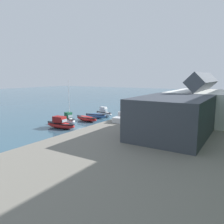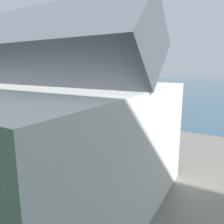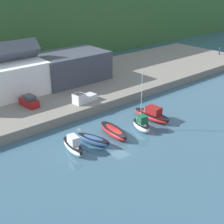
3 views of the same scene
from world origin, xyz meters
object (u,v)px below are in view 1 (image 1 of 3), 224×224
(moored_boat_2, at_px, (87,118))
(pickup_truck_1, at_px, (122,117))
(moored_boat_1, at_px, (96,116))
(pickup_truck_0, at_px, (184,100))
(moored_boat_0, at_px, (104,113))
(moored_boat_4, at_px, (61,124))
(moored_boat_3, at_px, (69,119))
(parked_car_1, at_px, (158,113))
(parked_car_0, at_px, (190,98))

(moored_boat_2, relative_size, pickup_truck_1, 1.44)
(moored_boat_1, bearing_deg, pickup_truck_0, 139.28)
(moored_boat_0, xyz_separation_m, moored_boat_4, (16.76, 0.01, -0.05))
(moored_boat_1, bearing_deg, moored_boat_3, -27.11)
(moored_boat_3, distance_m, parked_car_1, 21.03)
(moored_boat_0, height_order, moored_boat_3, moored_boat_3)
(moored_boat_1, bearing_deg, moored_boat_2, -15.13)
(moored_boat_4, xyz_separation_m, pickup_truck_0, (-48.00, 14.28, 1.54))
(parked_car_0, distance_m, pickup_truck_0, 8.50)
(moored_boat_0, distance_m, moored_boat_1, 3.56)
(moored_boat_0, relative_size, moored_boat_3, 0.54)
(moored_boat_1, relative_size, moored_boat_4, 0.76)
(moored_boat_3, height_order, parked_car_0, moored_boat_3)
(moored_boat_2, distance_m, pickup_truck_1, 11.76)
(moored_boat_0, height_order, parked_car_0, parked_car_0)
(moored_boat_3, height_order, parked_car_1, moored_boat_3)
(parked_car_1, bearing_deg, moored_boat_4, -52.87)
(moored_boat_0, height_order, parked_car_1, parked_car_1)
(parked_car_1, distance_m, pickup_truck_0, 32.70)
(moored_boat_0, relative_size, moored_boat_2, 0.80)
(moored_boat_1, relative_size, pickup_truck_1, 1.18)
(moored_boat_3, relative_size, pickup_truck_1, 2.11)
(moored_boat_1, relative_size, moored_boat_2, 0.82)
(moored_boat_1, height_order, pickup_truck_1, pickup_truck_1)
(moored_boat_1, bearing_deg, moored_boat_0, 158.46)
(parked_car_0, bearing_deg, moored_boat_2, -100.48)
(moored_boat_0, relative_size, pickup_truck_0, 1.15)
(moored_boat_4, relative_size, pickup_truck_0, 1.55)
(moored_boat_0, height_order, moored_boat_4, moored_boat_0)
(moored_boat_1, xyz_separation_m, parked_car_1, (-2.15, 16.42, 1.85))
(moored_boat_1, distance_m, moored_boat_2, 4.26)
(pickup_truck_0, xyz_separation_m, pickup_truck_1, (41.23, -2.86, 0.00))
(moored_boat_2, height_order, pickup_truck_0, pickup_truck_0)
(moored_boat_2, relative_size, moored_boat_3, 0.68)
(moored_boat_0, distance_m, parked_car_1, 16.34)
(moored_boat_2, height_order, parked_car_1, parked_car_1)
(pickup_truck_0, height_order, pickup_truck_1, same)
(moored_boat_1, relative_size, parked_car_1, 1.33)
(moored_boat_4, distance_m, parked_car_0, 58.32)
(moored_boat_3, relative_size, moored_boat_4, 1.36)
(moored_boat_0, distance_m, parked_car_0, 42.28)
(moored_boat_3, relative_size, pickup_truck_0, 2.11)
(moored_boat_4, bearing_deg, parked_car_1, 129.89)
(moored_boat_4, relative_size, parked_car_0, 1.74)
(moored_boat_0, xyz_separation_m, parked_car_1, (1.40, 16.20, 1.58))
(moored_boat_3, bearing_deg, parked_car_0, 176.99)
(moored_boat_0, bearing_deg, moored_boat_3, 0.36)
(moored_boat_4, relative_size, pickup_truck_1, 1.55)
(moored_boat_4, xyz_separation_m, parked_car_1, (-15.36, 16.19, 1.64))
(moored_boat_1, height_order, moored_boat_3, moored_boat_3)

